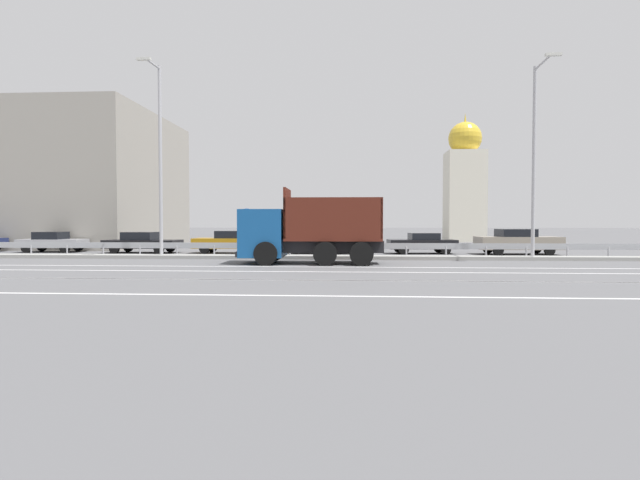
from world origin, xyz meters
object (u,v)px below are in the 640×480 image
parked_car_7 (517,241)px  church_tower (465,183)px  parked_car_2 (52,242)px  street_lamp_1 (159,153)px  parked_car_4 (231,242)px  median_road_sign (247,231)px  parked_car_5 (318,242)px  street_lamp_2 (535,152)px  parked_car_3 (142,242)px  dump_truck (294,236)px  parked_car_6 (422,243)px

parked_car_7 → church_tower: size_ratio=0.38×
parked_car_2 → parked_car_7: parked_car_7 is taller
street_lamp_1 → parked_car_2: 11.28m
parked_car_7 → parked_car_4: bearing=-93.6°
median_road_sign → parked_car_7: median_road_sign is taller
median_road_sign → street_lamp_1: (-4.61, 0.03, 4.06)m
parked_car_7 → church_tower: 20.98m
parked_car_7 → church_tower: church_tower is taller
street_lamp_1 → parked_car_5: 10.38m
street_lamp_2 → parked_car_7: street_lamp_2 is taller
parked_car_4 → parked_car_5: parked_car_4 is taller
parked_car_4 → parked_car_7: (17.15, -0.13, 0.06)m
street_lamp_2 → street_lamp_1: bearing=179.0°
parked_car_5 → street_lamp_2: bearing=68.4°
parked_car_3 → parked_car_7: parked_car_7 is taller
parked_car_2 → parked_car_3: size_ratio=0.86×
median_road_sign → parked_car_4: median_road_sign is taller
parked_car_2 → dump_truck: bearing=61.3°
street_lamp_1 → parked_car_7: size_ratio=2.09×
parked_car_5 → parked_car_6: bearing=94.4°
street_lamp_1 → street_lamp_2: bearing=-1.0°
parked_car_5 → church_tower: size_ratio=0.33×
parked_car_6 → parked_car_7: parked_car_7 is taller
parked_car_4 → parked_car_2: bearing=88.5°
median_road_sign → parked_car_4: 5.04m
parked_car_2 → church_tower: church_tower is taller
street_lamp_2 → dump_truck: bearing=-167.7°
street_lamp_1 → parked_car_7: (19.77, 4.41, -4.73)m
parked_car_2 → parked_car_4: bearing=85.0°
parked_car_2 → church_tower: (30.11, 19.84, 5.09)m
parked_car_3 → dump_truck: bearing=56.3°
median_road_sign → parked_car_3: 8.79m
parked_car_3 → church_tower: bearing=132.0°
parked_car_2 → parked_car_3: 6.05m
parked_car_4 → parked_car_6: size_ratio=1.06×
parked_car_4 → parked_car_5: bearing=-89.4°
parked_car_5 → church_tower: bearing=149.2°
parked_car_2 → parked_car_5: bearing=85.6°
street_lamp_1 → parked_car_6: street_lamp_1 is taller
dump_truck → parked_car_2: dump_truck is taller
street_lamp_1 → parked_car_4: (2.62, 4.54, -4.79)m
parked_car_5 → parked_car_6: (6.29, 0.22, -0.02)m
median_road_sign → dump_truck: bearing=-45.5°
median_road_sign → street_lamp_1: street_lamp_1 is taller
parked_car_6 → street_lamp_2: bearing=-141.9°
dump_truck → parked_car_7: 14.36m
parked_car_4 → church_tower: (18.55, 20.19, 5.05)m
median_road_sign → parked_car_6: bearing=26.5°
parked_car_5 → church_tower: church_tower is taller
parked_car_4 → parked_car_7: 17.15m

